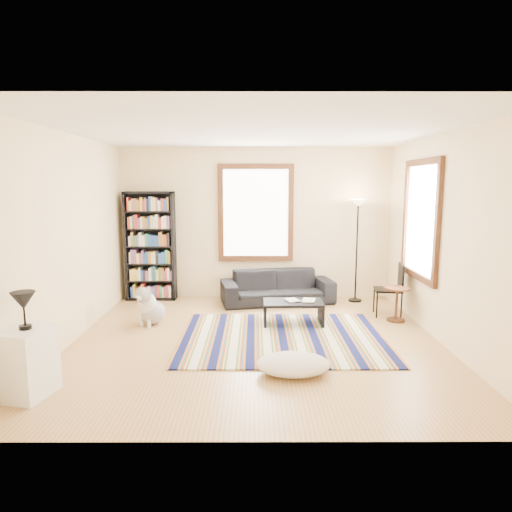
{
  "coord_description": "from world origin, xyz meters",
  "views": [
    {
      "loc": [
        -0.02,
        -6.01,
        2.12
      ],
      "look_at": [
        0.0,
        0.5,
        1.1
      ],
      "focal_mm": 32.0,
      "sensor_mm": 36.0,
      "label": 1
    }
  ],
  "objects_px": {
    "white_cabinet": "(28,363)",
    "dog": "(152,304)",
    "folding_chair": "(388,290)",
    "bookshelf": "(150,246)",
    "sofa": "(277,287)",
    "floor_lamp": "(357,251)",
    "coffee_table": "(293,313)",
    "side_table": "(396,304)",
    "floor_cushion": "(293,364)"
  },
  "relations": [
    {
      "from": "white_cabinet",
      "to": "dog",
      "type": "xyz_separation_m",
      "value": [
        0.7,
        2.43,
        -0.05
      ]
    },
    {
      "from": "folding_chair",
      "to": "bookshelf",
      "type": "bearing_deg",
      "value": 172.25
    },
    {
      "from": "sofa",
      "to": "floor_lamp",
      "type": "xyz_separation_m",
      "value": [
        1.44,
        0.1,
        0.64
      ]
    },
    {
      "from": "dog",
      "to": "coffee_table",
      "type": "bearing_deg",
      "value": 23.04
    },
    {
      "from": "sofa",
      "to": "bookshelf",
      "type": "xyz_separation_m",
      "value": [
        -2.33,
        0.27,
        0.71
      ]
    },
    {
      "from": "coffee_table",
      "to": "side_table",
      "type": "xyz_separation_m",
      "value": [
        1.63,
        0.17,
        0.09
      ]
    },
    {
      "from": "coffee_table",
      "to": "folding_chair",
      "type": "relative_size",
      "value": 1.05
    },
    {
      "from": "side_table",
      "to": "white_cabinet",
      "type": "height_order",
      "value": "white_cabinet"
    },
    {
      "from": "sofa",
      "to": "coffee_table",
      "type": "height_order",
      "value": "sofa"
    },
    {
      "from": "side_table",
      "to": "dog",
      "type": "height_order",
      "value": "dog"
    },
    {
      "from": "sofa",
      "to": "dog",
      "type": "height_order",
      "value": "dog"
    },
    {
      "from": "floor_cushion",
      "to": "dog",
      "type": "distance_m",
      "value": 2.76
    },
    {
      "from": "coffee_table",
      "to": "dog",
      "type": "bearing_deg",
      "value": 178.79
    },
    {
      "from": "sofa",
      "to": "bookshelf",
      "type": "height_order",
      "value": "bookshelf"
    },
    {
      "from": "bookshelf",
      "to": "white_cabinet",
      "type": "xyz_separation_m",
      "value": [
        -0.36,
        -3.96,
        -0.65
      ]
    },
    {
      "from": "white_cabinet",
      "to": "bookshelf",
      "type": "bearing_deg",
      "value": 97.06
    },
    {
      "from": "bookshelf",
      "to": "coffee_table",
      "type": "xyz_separation_m",
      "value": [
        2.51,
        -1.58,
        -0.82
      ]
    },
    {
      "from": "sofa",
      "to": "side_table",
      "type": "distance_m",
      "value": 2.14
    },
    {
      "from": "sofa",
      "to": "floor_lamp",
      "type": "height_order",
      "value": "floor_lamp"
    },
    {
      "from": "bookshelf",
      "to": "coffee_table",
      "type": "bearing_deg",
      "value": -32.18
    },
    {
      "from": "floor_cushion",
      "to": "white_cabinet",
      "type": "xyz_separation_m",
      "value": [
        -2.72,
        -0.55,
        0.24
      ]
    },
    {
      "from": "floor_lamp",
      "to": "floor_cushion",
      "type": "bearing_deg",
      "value": -113.56
    },
    {
      "from": "side_table",
      "to": "folding_chair",
      "type": "distance_m",
      "value": 0.35
    },
    {
      "from": "floor_lamp",
      "to": "white_cabinet",
      "type": "distance_m",
      "value": 5.64
    },
    {
      "from": "floor_cushion",
      "to": "dog",
      "type": "bearing_deg",
      "value": 136.97
    },
    {
      "from": "floor_lamp",
      "to": "side_table",
      "type": "xyz_separation_m",
      "value": [
        0.37,
        -1.24,
        -0.66
      ]
    },
    {
      "from": "sofa",
      "to": "folding_chair",
      "type": "xyz_separation_m",
      "value": [
        1.76,
        -0.83,
        0.14
      ]
    },
    {
      "from": "floor_cushion",
      "to": "side_table",
      "type": "distance_m",
      "value": 2.69
    },
    {
      "from": "coffee_table",
      "to": "white_cabinet",
      "type": "xyz_separation_m",
      "value": [
        -2.87,
        -2.38,
        0.17
      ]
    },
    {
      "from": "sofa",
      "to": "bookshelf",
      "type": "bearing_deg",
      "value": 162.78
    },
    {
      "from": "bookshelf",
      "to": "folding_chair",
      "type": "height_order",
      "value": "bookshelf"
    },
    {
      "from": "white_cabinet",
      "to": "dog",
      "type": "distance_m",
      "value": 2.53
    },
    {
      "from": "floor_lamp",
      "to": "white_cabinet",
      "type": "relative_size",
      "value": 2.66
    },
    {
      "from": "side_table",
      "to": "white_cabinet",
      "type": "xyz_separation_m",
      "value": [
        -4.5,
        -2.55,
        0.08
      ]
    },
    {
      "from": "coffee_table",
      "to": "dog",
      "type": "height_order",
      "value": "dog"
    },
    {
      "from": "coffee_table",
      "to": "sofa",
      "type": "bearing_deg",
      "value": 97.73
    },
    {
      "from": "coffee_table",
      "to": "floor_lamp",
      "type": "bearing_deg",
      "value": 48.12
    },
    {
      "from": "coffee_table",
      "to": "side_table",
      "type": "height_order",
      "value": "side_table"
    },
    {
      "from": "folding_chair",
      "to": "white_cabinet",
      "type": "height_order",
      "value": "folding_chair"
    },
    {
      "from": "coffee_table",
      "to": "floor_cushion",
      "type": "relative_size",
      "value": 1.06
    },
    {
      "from": "bookshelf",
      "to": "white_cabinet",
      "type": "bearing_deg",
      "value": -95.16
    },
    {
      "from": "floor_lamp",
      "to": "dog",
      "type": "height_order",
      "value": "floor_lamp"
    },
    {
      "from": "floor_cushion",
      "to": "dog",
      "type": "height_order",
      "value": "dog"
    },
    {
      "from": "sofa",
      "to": "dog",
      "type": "relative_size",
      "value": 3.31
    },
    {
      "from": "folding_chair",
      "to": "dog",
      "type": "distance_m",
      "value": 3.77
    },
    {
      "from": "side_table",
      "to": "floor_lamp",
      "type": "bearing_deg",
      "value": 106.62
    },
    {
      "from": "side_table",
      "to": "folding_chair",
      "type": "relative_size",
      "value": 0.63
    },
    {
      "from": "bookshelf",
      "to": "side_table",
      "type": "xyz_separation_m",
      "value": [
        4.14,
        -1.41,
        -0.73
      ]
    },
    {
      "from": "sofa",
      "to": "floor_lamp",
      "type": "distance_m",
      "value": 1.58
    },
    {
      "from": "bookshelf",
      "to": "floor_cushion",
      "type": "distance_m",
      "value": 4.24
    }
  ]
}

